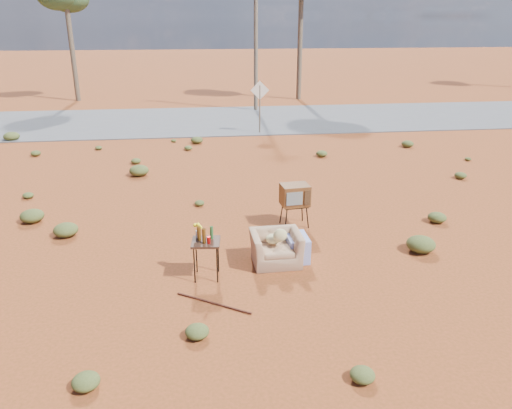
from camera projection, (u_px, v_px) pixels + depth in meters
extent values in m
plane|color=#983D1E|center=(262.00, 267.00, 9.87)|extent=(140.00, 140.00, 0.00)
cube|color=#565659|center=(221.00, 120.00, 23.79)|extent=(140.00, 7.00, 0.04)
imported|color=#9D7555|center=(276.00, 243.00, 9.93)|extent=(1.01, 0.68, 0.86)
ellipsoid|color=#CBC07C|center=(273.00, 239.00, 9.94)|extent=(0.31, 0.31, 0.18)
ellipsoid|color=#CBC07C|center=(280.00, 235.00, 9.70)|extent=(0.28, 0.14, 0.28)
cube|color=navy|center=(297.00, 247.00, 10.15)|extent=(0.44, 0.66, 0.50)
cube|color=black|center=(295.00, 205.00, 11.67)|extent=(0.61, 0.49, 0.03)
cylinder|color=black|center=(286.00, 220.00, 11.53)|extent=(0.03, 0.03, 0.51)
cylinder|color=black|center=(307.00, 218.00, 11.64)|extent=(0.03, 0.03, 0.51)
cylinder|color=black|center=(281.00, 213.00, 11.89)|extent=(0.03, 0.03, 0.51)
cylinder|color=black|center=(302.00, 211.00, 12.00)|extent=(0.03, 0.03, 0.51)
cube|color=brown|center=(295.00, 195.00, 11.58)|extent=(0.68, 0.56, 0.49)
cube|color=slate|center=(295.00, 199.00, 11.33)|extent=(0.38, 0.06, 0.31)
cube|color=#472D19|center=(307.00, 198.00, 11.39)|extent=(0.14, 0.04, 0.35)
cube|color=#3A2115|center=(206.00, 242.00, 9.26)|extent=(0.57, 0.57, 0.04)
cylinder|color=black|center=(194.00, 265.00, 9.19)|extent=(0.03, 0.03, 0.73)
cylinder|color=black|center=(217.00, 265.00, 9.20)|extent=(0.03, 0.03, 0.73)
cylinder|color=black|center=(196.00, 255.00, 9.58)|extent=(0.03, 0.03, 0.73)
cylinder|color=black|center=(218.00, 255.00, 9.59)|extent=(0.03, 0.03, 0.73)
cylinder|color=#512F0D|center=(199.00, 233.00, 9.25)|extent=(0.07, 0.07, 0.27)
cylinder|color=#512F0D|center=(204.00, 236.00, 9.12)|extent=(0.07, 0.07, 0.29)
cylinder|color=#235325|center=(212.00, 232.00, 9.31)|extent=(0.06, 0.06, 0.25)
cylinder|color=#AA0D0E|center=(209.00, 240.00, 9.13)|extent=(0.07, 0.07, 0.14)
cylinder|color=silver|center=(198.00, 234.00, 9.37)|extent=(0.08, 0.08, 0.15)
ellipsoid|color=yellow|center=(198.00, 226.00, 9.31)|extent=(0.17, 0.17, 0.13)
cylinder|color=#502115|center=(214.00, 303.00, 8.61)|extent=(1.25, 0.84, 0.04)
cylinder|color=brown|center=(260.00, 110.00, 20.83)|extent=(0.06, 0.06, 2.00)
cube|color=silver|center=(260.00, 90.00, 20.54)|extent=(0.78, 0.04, 0.78)
cylinder|color=brown|center=(72.00, 47.00, 28.33)|extent=(0.28, 0.28, 6.00)
ellipsoid|color=#3B592D|center=(66.00, 0.00, 27.44)|extent=(3.20, 3.20, 2.20)
cylinder|color=brown|center=(300.00, 38.00, 28.69)|extent=(0.28, 0.28, 7.00)
cylinder|color=brown|center=(256.00, 30.00, 24.93)|extent=(0.20, 0.20, 8.00)
ellipsoid|color=#4C5626|center=(32.00, 216.00, 12.01)|extent=(0.56, 0.56, 0.31)
ellipsoid|color=#4C5626|center=(437.00, 217.00, 12.01)|extent=(0.44, 0.44, 0.24)
ellipsoid|color=#4C5626|center=(139.00, 170.00, 15.51)|extent=(0.60, 0.60, 0.33)
ellipsoid|color=#4C5626|center=(461.00, 175.00, 15.25)|extent=(0.36, 0.36, 0.20)
ellipsoid|color=#4C5626|center=(322.00, 154.00, 17.62)|extent=(0.40, 0.40, 0.22)
ellipsoid|color=#4C5626|center=(188.00, 148.00, 18.49)|extent=(0.30, 0.30, 0.17)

